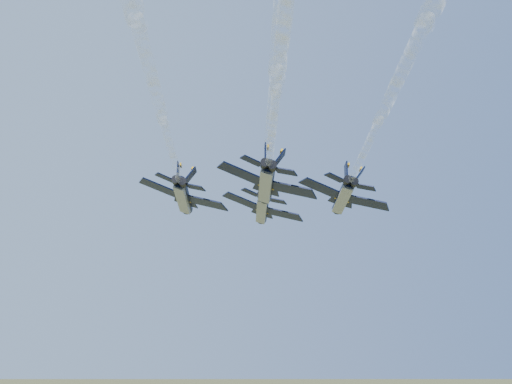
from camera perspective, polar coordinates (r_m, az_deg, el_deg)
name	(u,v)px	position (r m, az deg, el deg)	size (l,w,h in m)	color
jet_lead	(262,209)	(114.73, 0.52, -1.36)	(12.23, 17.41, 5.33)	black
jet_left	(184,197)	(103.64, -5.79, -0.39)	(12.23, 17.41, 5.33)	black
jet_right	(343,197)	(103.88, 6.99, -0.39)	(12.23, 17.41, 5.33)	black
jet_slot	(267,183)	(92.65, 0.86, 0.69)	(12.23, 17.41, 5.33)	black
smoke_trail_lead	(266,139)	(69.74, 0.83, 4.24)	(25.32, 58.15, 2.15)	white
smoke_trail_left	(127,104)	(59.33, -10.27, 6.94)	(25.32, 58.15, 2.15)	white
smoke_trail_right	(411,104)	(59.74, 12.26, 6.89)	(25.32, 58.15, 2.15)	white
smoke_trail_slot	(276,57)	(48.34, 1.62, 10.71)	(25.32, 58.15, 2.15)	white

